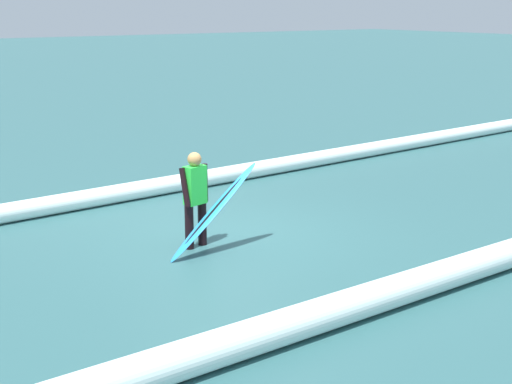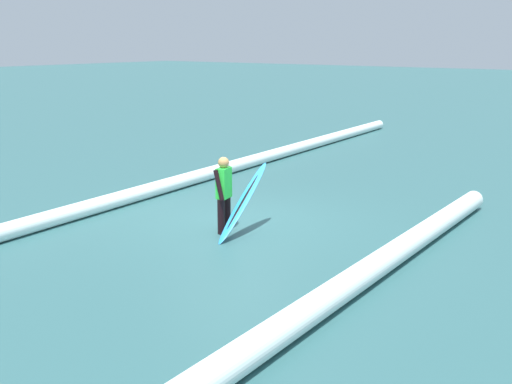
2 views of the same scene
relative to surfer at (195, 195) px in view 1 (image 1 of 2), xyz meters
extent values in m
plane|color=#2D5B5D|center=(-0.73, -0.27, -0.85)|extent=(153.36, 153.36, 0.00)
cylinder|color=black|center=(-0.14, -0.03, -0.50)|extent=(0.14, 0.14, 0.70)
cylinder|color=black|center=(0.14, 0.03, -0.50)|extent=(0.14, 0.14, 0.70)
cube|color=#2DD83F|center=(0.00, 0.00, 0.15)|extent=(0.38, 0.27, 0.61)
sphere|color=tan|center=(0.00, 0.00, 0.56)|extent=(0.22, 0.22, 0.22)
cylinder|color=black|center=(-0.21, -0.05, 0.15)|extent=(0.09, 0.10, 0.60)
cylinder|color=black|center=(0.21, 0.05, 0.15)|extent=(0.09, 0.24, 0.61)
ellipsoid|color=#268CE5|center=(-0.09, 0.41, -0.19)|extent=(1.63, 0.30, 1.36)
ellipsoid|color=black|center=(-0.09, 0.41, -0.19)|extent=(1.31, 0.14, 1.10)
cylinder|color=white|center=(-3.31, -3.47, -0.68)|extent=(25.43, 2.22, 0.35)
cylinder|color=white|center=(2.24, 3.66, -0.65)|extent=(14.14, 0.92, 0.41)
camera|label=1|loc=(5.74, 9.85, 2.89)|focal=52.73mm
camera|label=2|loc=(9.62, 7.91, 2.90)|focal=45.40mm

